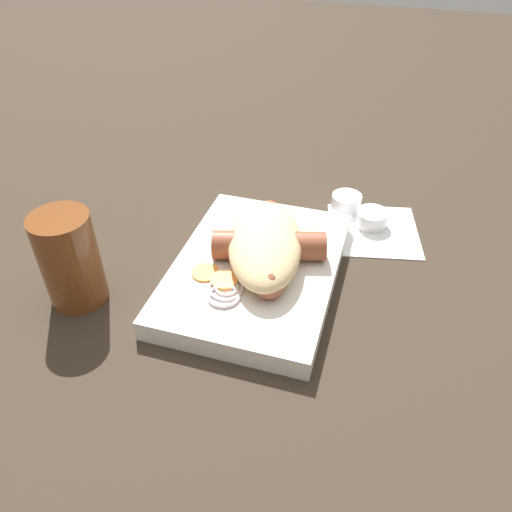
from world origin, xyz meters
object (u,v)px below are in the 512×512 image
at_px(food_tray, 256,271).
at_px(sausage, 269,246).
at_px(drink_glass, 70,259).
at_px(condiment_cup_far, 346,203).
at_px(condiment_cup_near, 372,220).
at_px(bread_roll, 265,243).

xyz_separation_m(food_tray, sausage, (-0.01, 0.01, 0.03)).
bearing_deg(drink_glass, food_tray, 115.43).
bearing_deg(drink_glass, condiment_cup_far, 135.52).
relative_size(food_tray, sausage, 1.61).
xyz_separation_m(sausage, condiment_cup_near, (-0.14, 0.11, -0.03)).
bearing_deg(bread_roll, condiment_cup_far, 156.90).
bearing_deg(condiment_cup_near, food_tray, -38.40).
height_order(sausage, condiment_cup_near, sausage).
bearing_deg(condiment_cup_far, food_tray, -23.71).
distance_m(condiment_cup_near, drink_glass, 0.40).
bearing_deg(bread_roll, drink_glass, -62.60).
height_order(sausage, condiment_cup_far, sausage).
bearing_deg(drink_glass, condiment_cup_near, 128.08).
distance_m(food_tray, sausage, 0.04).
relative_size(food_tray, drink_glass, 2.34).
bearing_deg(bread_roll, condiment_cup_near, 141.09).
xyz_separation_m(condiment_cup_near, drink_glass, (0.25, -0.32, 0.05)).
bearing_deg(sausage, food_tray, -39.24).
distance_m(sausage, condiment_cup_near, 0.18).
relative_size(condiment_cup_near, drink_glass, 0.38).
height_order(food_tray, sausage, sausage).
bearing_deg(condiment_cup_near, bread_roll, -38.91).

